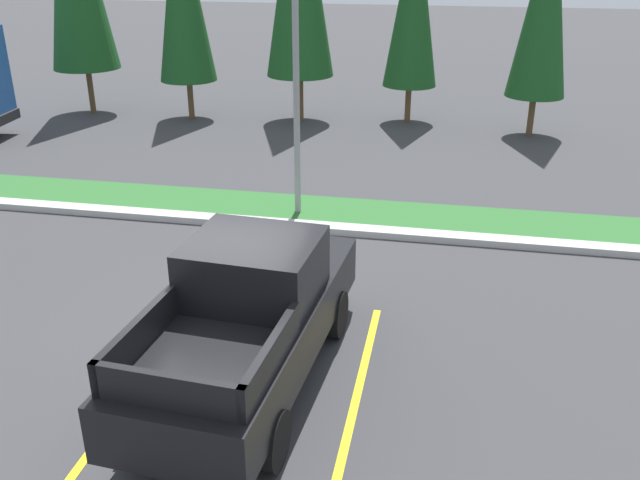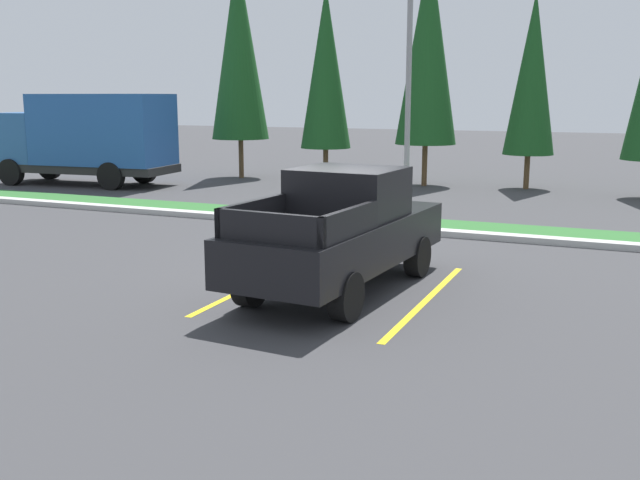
% 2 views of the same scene
% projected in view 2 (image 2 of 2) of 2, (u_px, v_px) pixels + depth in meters
% --- Properties ---
extents(ground_plane, '(120.00, 120.00, 0.00)m').
position_uv_depth(ground_plane, '(317.00, 278.00, 13.47)').
color(ground_plane, '#38383A').
extents(parking_line_near, '(0.12, 4.80, 0.01)m').
position_uv_depth(parking_line_near, '(261.00, 281.00, 13.21)').
color(parking_line_near, yellow).
rests_on(parking_line_near, ground).
extents(parking_line_far, '(0.12, 4.80, 0.01)m').
position_uv_depth(parking_line_far, '(427.00, 299.00, 12.01)').
color(parking_line_far, yellow).
rests_on(parking_line_far, ground).
extents(curb_strip, '(56.00, 0.40, 0.15)m').
position_uv_depth(curb_strip, '(397.00, 229.00, 17.96)').
color(curb_strip, '#B2B2AD').
rests_on(curb_strip, ground).
extents(grass_median, '(56.00, 1.80, 0.06)m').
position_uv_depth(grass_median, '(410.00, 224.00, 18.96)').
color(grass_median, '#2D662D').
rests_on(grass_median, ground).
extents(pickup_truck_main, '(2.27, 5.35, 2.10)m').
position_uv_depth(pickup_truck_main, '(342.00, 231.00, 12.46)').
color(pickup_truck_main, black).
rests_on(pickup_truck_main, ground).
extents(cargo_truck_distant, '(6.97, 2.98, 3.40)m').
position_uv_depth(cargo_truck_distant, '(88.00, 136.00, 27.28)').
color(cargo_truck_distant, black).
rests_on(cargo_truck_distant, ground).
extents(street_light, '(0.24, 1.49, 6.01)m').
position_uv_depth(street_light, '(406.00, 87.00, 17.97)').
color(street_light, gray).
rests_on(street_light, ground).
extents(cypress_tree_leftmost, '(2.32, 2.32, 8.93)m').
position_uv_depth(cypress_tree_leftmost, '(239.00, 47.00, 28.98)').
color(cypress_tree_leftmost, brown).
rests_on(cypress_tree_leftmost, ground).
extents(cypress_tree_left_inner, '(1.94, 1.94, 7.45)m').
position_uv_depth(cypress_tree_left_inner, '(326.00, 68.00, 27.59)').
color(cypress_tree_left_inner, brown).
rests_on(cypress_tree_left_inner, ground).
extents(cypress_tree_center, '(2.26, 2.26, 8.68)m').
position_uv_depth(cypress_tree_center, '(428.00, 46.00, 26.36)').
color(cypress_tree_center, brown).
rests_on(cypress_tree_center, ground).
extents(cypress_tree_right_inner, '(1.81, 1.81, 6.95)m').
position_uv_depth(cypress_tree_right_inner, '(532.00, 74.00, 25.62)').
color(cypress_tree_right_inner, brown).
rests_on(cypress_tree_right_inner, ground).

